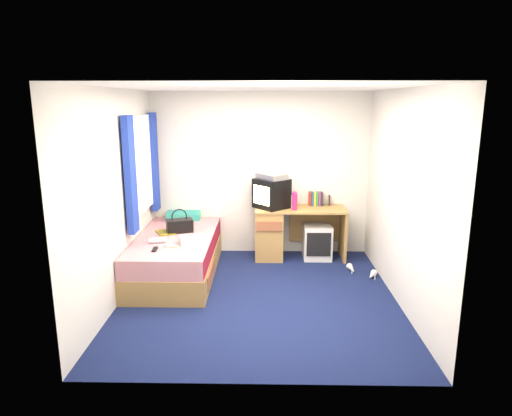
{
  "coord_description": "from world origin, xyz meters",
  "views": [
    {
      "loc": [
        0.07,
        -5.0,
        2.26
      ],
      "look_at": [
        -0.05,
        0.7,
        0.92
      ],
      "focal_mm": 32.0,
      "sensor_mm": 36.0,
      "label": 1
    }
  ],
  "objects_px": {
    "magazine": "(165,232)",
    "crt_tv": "(271,193)",
    "towel": "(191,240)",
    "picture_frame": "(329,200)",
    "vcr": "(272,176)",
    "handbag": "(180,225)",
    "pink_water_bottle": "(295,202)",
    "desk": "(281,230)",
    "water_bottle": "(158,240)",
    "colour_swatch_fan": "(173,246)",
    "white_heels": "(362,272)",
    "remote_control": "(155,249)",
    "aerosol_can": "(292,201)",
    "storage_cube": "(317,242)",
    "bed": "(177,255)",
    "pillow": "(184,215)"
  },
  "relations": [
    {
      "from": "vcr",
      "to": "white_heels",
      "type": "bearing_deg",
      "value": 19.99
    },
    {
      "from": "pink_water_bottle",
      "to": "white_heels",
      "type": "height_order",
      "value": "pink_water_bottle"
    },
    {
      "from": "pillow",
      "to": "magazine",
      "type": "relative_size",
      "value": 1.77
    },
    {
      "from": "picture_frame",
      "to": "handbag",
      "type": "height_order",
      "value": "picture_frame"
    },
    {
      "from": "desk",
      "to": "magazine",
      "type": "height_order",
      "value": "desk"
    },
    {
      "from": "vcr",
      "to": "aerosol_can",
      "type": "xyz_separation_m",
      "value": [
        0.29,
        0.0,
        -0.36
      ]
    },
    {
      "from": "picture_frame",
      "to": "water_bottle",
      "type": "height_order",
      "value": "picture_frame"
    },
    {
      "from": "storage_cube",
      "to": "handbag",
      "type": "distance_m",
      "value": 2.02
    },
    {
      "from": "bed",
      "to": "colour_swatch_fan",
      "type": "relative_size",
      "value": 9.09
    },
    {
      "from": "pillow",
      "to": "vcr",
      "type": "height_order",
      "value": "vcr"
    },
    {
      "from": "magazine",
      "to": "crt_tv",
      "type": "bearing_deg",
      "value": 23.38
    },
    {
      "from": "towel",
      "to": "aerosol_can",
      "type": "bearing_deg",
      "value": 39.94
    },
    {
      "from": "crt_tv",
      "to": "magazine",
      "type": "distance_m",
      "value": 1.6
    },
    {
      "from": "picture_frame",
      "to": "remote_control",
      "type": "bearing_deg",
      "value": -141.0
    },
    {
      "from": "bed",
      "to": "crt_tv",
      "type": "distance_m",
      "value": 1.62
    },
    {
      "from": "pink_water_bottle",
      "to": "handbag",
      "type": "distance_m",
      "value": 1.64
    },
    {
      "from": "vcr",
      "to": "pink_water_bottle",
      "type": "relative_size",
      "value": 1.69
    },
    {
      "from": "remote_control",
      "to": "white_heels",
      "type": "distance_m",
      "value": 2.71
    },
    {
      "from": "picture_frame",
      "to": "handbag",
      "type": "xyz_separation_m",
      "value": [
        -2.1,
        -0.76,
        -0.19
      ]
    },
    {
      "from": "bed",
      "to": "crt_tv",
      "type": "xyz_separation_m",
      "value": [
        1.26,
        0.74,
        0.69
      ]
    },
    {
      "from": "picture_frame",
      "to": "remote_control",
      "type": "xyz_separation_m",
      "value": [
        -2.26,
        -1.53,
        -0.27
      ]
    },
    {
      "from": "vcr",
      "to": "pillow",
      "type": "bearing_deg",
      "value": -134.8
    },
    {
      "from": "towel",
      "to": "picture_frame",
      "type": "bearing_deg",
      "value": 34.59
    },
    {
      "from": "picture_frame",
      "to": "water_bottle",
      "type": "distance_m",
      "value": 2.62
    },
    {
      "from": "storage_cube",
      "to": "picture_frame",
      "type": "relative_size",
      "value": 3.59
    },
    {
      "from": "water_bottle",
      "to": "colour_swatch_fan",
      "type": "distance_m",
      "value": 0.27
    },
    {
      "from": "colour_swatch_fan",
      "to": "remote_control",
      "type": "bearing_deg",
      "value": -147.24
    },
    {
      "from": "vcr",
      "to": "handbag",
      "type": "height_order",
      "value": "vcr"
    },
    {
      "from": "handbag",
      "to": "picture_frame",
      "type": "bearing_deg",
      "value": 0.92
    },
    {
      "from": "picture_frame",
      "to": "towel",
      "type": "relative_size",
      "value": 0.51
    },
    {
      "from": "crt_tv",
      "to": "pink_water_bottle",
      "type": "height_order",
      "value": "crt_tv"
    },
    {
      "from": "vcr",
      "to": "crt_tv",
      "type": "bearing_deg",
      "value": -86.58
    },
    {
      "from": "colour_swatch_fan",
      "to": "remote_control",
      "type": "distance_m",
      "value": 0.23
    },
    {
      "from": "aerosol_can",
      "to": "magazine",
      "type": "relative_size",
      "value": 0.71
    },
    {
      "from": "desk",
      "to": "water_bottle",
      "type": "distance_m",
      "value": 1.9
    },
    {
      "from": "water_bottle",
      "to": "colour_swatch_fan",
      "type": "bearing_deg",
      "value": -34.94
    },
    {
      "from": "colour_swatch_fan",
      "to": "white_heels",
      "type": "distance_m",
      "value": 2.5
    },
    {
      "from": "crt_tv",
      "to": "vcr",
      "type": "height_order",
      "value": "vcr"
    },
    {
      "from": "desk",
      "to": "vcr",
      "type": "xyz_separation_m",
      "value": [
        -0.14,
        0.0,
        0.8
      ]
    },
    {
      "from": "pillow",
      "to": "water_bottle",
      "type": "height_order",
      "value": "pillow"
    },
    {
      "from": "crt_tv",
      "to": "towel",
      "type": "relative_size",
      "value": 2.1
    },
    {
      "from": "picture_frame",
      "to": "magazine",
      "type": "bearing_deg",
      "value": -155.49
    },
    {
      "from": "vcr",
      "to": "colour_swatch_fan",
      "type": "height_order",
      "value": "vcr"
    },
    {
      "from": "aerosol_can",
      "to": "colour_swatch_fan",
      "type": "relative_size",
      "value": 0.9
    },
    {
      "from": "picture_frame",
      "to": "remote_control",
      "type": "height_order",
      "value": "picture_frame"
    },
    {
      "from": "bed",
      "to": "towel",
      "type": "distance_m",
      "value": 0.54
    },
    {
      "from": "vcr",
      "to": "aerosol_can",
      "type": "relative_size",
      "value": 2.03
    },
    {
      "from": "white_heels",
      "to": "pillow",
      "type": "bearing_deg",
      "value": 161.48
    },
    {
      "from": "towel",
      "to": "magazine",
      "type": "height_order",
      "value": "towel"
    },
    {
      "from": "remote_control",
      "to": "pink_water_bottle",
      "type": "bearing_deg",
      "value": 32.06
    }
  ]
}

